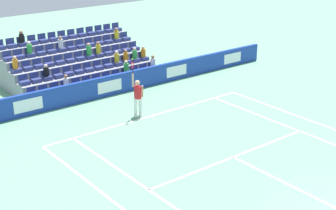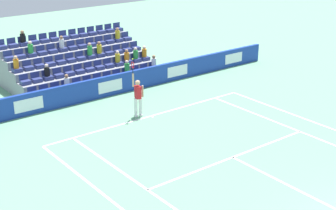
% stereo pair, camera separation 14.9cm
% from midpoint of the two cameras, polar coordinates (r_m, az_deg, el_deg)
% --- Properties ---
extents(line_baseline, '(10.97, 0.10, 0.01)m').
position_cam_midpoint_polar(line_baseline, '(24.00, -2.15, -1.25)').
color(line_baseline, white).
rests_on(line_baseline, ground).
extents(line_service, '(8.23, 0.10, 0.01)m').
position_cam_midpoint_polar(line_service, '(20.19, 7.13, -5.82)').
color(line_service, white).
rests_on(line_service, ground).
extents(line_centre_service, '(0.10, 6.40, 0.01)m').
position_cam_midpoint_polar(line_centre_service, '(18.37, 14.26, -9.20)').
color(line_centre_service, white).
rests_on(line_centre_service, ground).
extents(line_singles_sideline_left, '(0.10, 11.89, 0.01)m').
position_cam_midpoint_polar(line_singles_sideline_left, '(17.50, -1.54, -10.11)').
color(line_singles_sideline_left, white).
rests_on(line_singles_sideline_left, ground).
extents(line_singles_sideline_right, '(0.10, 11.89, 0.01)m').
position_cam_midpoint_polar(line_singles_sideline_right, '(22.82, 15.29, -3.21)').
color(line_singles_sideline_right, white).
rests_on(line_singles_sideline_right, ground).
extents(line_doubles_sideline_left, '(0.10, 11.89, 0.01)m').
position_cam_midpoint_polar(line_doubles_sideline_left, '(16.84, -5.36, -11.55)').
color(line_doubles_sideline_left, white).
rests_on(line_doubles_sideline_left, ground).
extents(line_doubles_sideline_right, '(0.10, 11.89, 0.01)m').
position_cam_midpoint_polar(line_doubles_sideline_right, '(23.86, 17.29, -2.35)').
color(line_doubles_sideline_right, white).
rests_on(line_doubles_sideline_right, ground).
extents(line_centre_mark, '(0.10, 0.20, 0.01)m').
position_cam_midpoint_polar(line_centre_mark, '(23.92, -2.00, -1.32)').
color(line_centre_mark, white).
rests_on(line_centre_mark, ground).
extents(sponsor_barrier, '(22.48, 0.22, 1.08)m').
position_cam_midpoint_polar(sponsor_barrier, '(26.71, -6.84, 2.16)').
color(sponsor_barrier, '#193899').
rests_on(sponsor_barrier, ground).
extents(tennis_player, '(0.51, 0.40, 2.85)m').
position_cam_midpoint_polar(tennis_player, '(23.68, -3.62, 0.97)').
color(tennis_player, white).
rests_on(tennis_player, ground).
extents(stadium_stand, '(8.06, 4.75, 2.97)m').
position_cam_midpoint_polar(stadium_stand, '(29.61, -10.49, 4.37)').
color(stadium_stand, gray).
rests_on(stadium_stand, ground).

